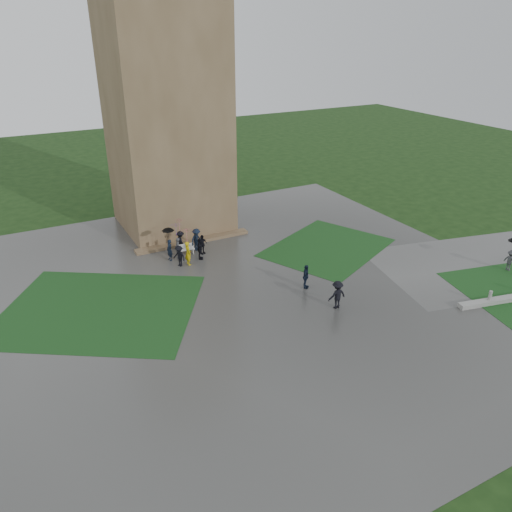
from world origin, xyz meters
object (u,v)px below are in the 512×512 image
bench (185,249)px  pedestrian_path (512,253)px  pedestrian_near (337,295)px  pedestrian_mid (306,277)px  tower (166,114)px

bench → pedestrian_path: size_ratio=0.56×
pedestrian_path → pedestrian_near: bearing=173.7°
pedestrian_mid → pedestrian_near: bearing=-129.7°
bench → pedestrian_near: 12.43m
bench → pedestrian_near: pedestrian_near is taller
tower → pedestrian_mid: size_ratio=11.35×
bench → pedestrian_near: (5.20, -11.28, 0.49)m
bench → pedestrian_mid: bearing=-53.3°
tower → pedestrian_path: (17.23, -18.84, -7.70)m
bench → pedestrian_path: 22.48m
pedestrian_path → bench: bearing=145.4°
tower → pedestrian_near: 19.57m
tower → pedestrian_near: bearing=-77.2°
tower → bench: tower is taller
pedestrian_mid → tower: bearing=58.8°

